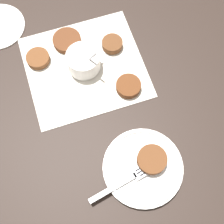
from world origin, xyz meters
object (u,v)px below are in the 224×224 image
Objects in this scene: fritter_on_plate at (152,160)px; fork at (135,175)px; sauce_bowl at (84,61)px; serving_plate at (143,167)px.

fork is (-0.05, -0.02, -0.01)m from fritter_on_plate.
fritter_on_plate is 0.05m from fork.
fritter_on_plate reaches higher than fork.
sauce_bowl reaches higher than serving_plate.
sauce_bowl is at bearing 98.24° from fritter_on_plate.
sauce_bowl is 0.57× the size of serving_plate.
sauce_bowl is 1.55× the size of fritter_on_plate.
fork is at bearing -159.11° from serving_plate.
fritter_on_plate is at bearing -81.76° from sauce_bowl.
serving_plate is 0.96× the size of fork.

